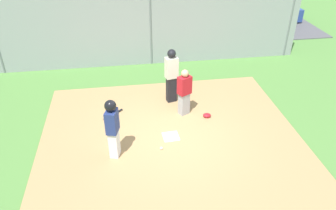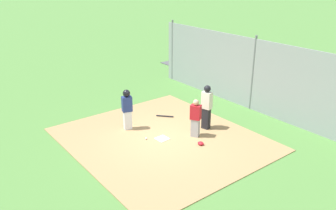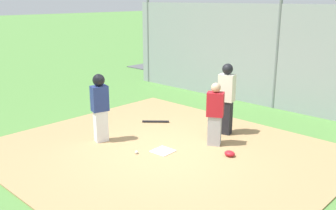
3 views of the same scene
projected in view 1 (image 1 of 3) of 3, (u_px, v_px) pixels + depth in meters
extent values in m
plane|color=#51843D|center=(171.00, 138.00, 9.21)|extent=(140.00, 140.00, 0.00)
cube|color=#A88456|center=(171.00, 137.00, 9.21)|extent=(7.20, 6.40, 0.03)
cube|color=white|center=(171.00, 136.00, 9.19)|extent=(0.46, 0.46, 0.02)
cube|color=#9E9EA3|center=(184.00, 103.00, 10.03)|extent=(0.37, 0.34, 0.71)
cube|color=#B21923|center=(185.00, 85.00, 9.70)|extent=(0.46, 0.41, 0.56)
sphere|color=tan|center=(185.00, 73.00, 9.49)|extent=(0.22, 0.22, 0.22)
cube|color=black|center=(171.00, 89.00, 10.64)|extent=(0.34, 0.28, 0.86)
cube|color=beige|center=(172.00, 68.00, 10.24)|extent=(0.43, 0.34, 0.68)
sphere|color=black|center=(172.00, 54.00, 9.99)|extent=(0.27, 0.27, 0.27)
cube|color=silver|center=(114.00, 143.00, 8.34)|extent=(0.29, 0.35, 0.76)
cube|color=navy|center=(112.00, 121.00, 7.98)|extent=(0.35, 0.44, 0.60)
sphere|color=tan|center=(110.00, 107.00, 7.76)|extent=(0.24, 0.24, 0.24)
sphere|color=black|center=(110.00, 106.00, 7.75)|extent=(0.29, 0.29, 0.29)
cylinder|color=black|center=(113.00, 114.00, 10.11)|extent=(0.59, 0.54, 0.06)
ellipsoid|color=#B21923|center=(207.00, 115.00, 10.01)|extent=(0.24, 0.20, 0.12)
sphere|color=white|center=(161.00, 148.00, 8.72)|extent=(0.07, 0.07, 0.07)
cube|color=#93999E|center=(151.00, 25.00, 12.59)|extent=(12.00, 0.05, 3.20)
cylinder|color=slate|center=(291.00, 17.00, 13.26)|extent=(0.10, 0.10, 3.35)
cylinder|color=slate|center=(151.00, 23.00, 12.55)|extent=(0.10, 0.10, 3.35)
cube|color=#515156|center=(143.00, 29.00, 16.95)|extent=(18.00, 5.20, 0.04)
cube|color=#28428C|center=(259.00, 14.00, 17.82)|extent=(4.25, 1.83, 0.64)
cube|color=navy|center=(264.00, 2.00, 17.52)|extent=(2.36, 1.64, 0.56)
cylinder|color=black|center=(241.00, 22.00, 16.95)|extent=(0.61, 0.20, 0.60)
cylinder|color=black|center=(230.00, 12.00, 18.37)|extent=(0.61, 0.20, 0.60)
cylinder|color=black|center=(290.00, 19.00, 17.37)|extent=(0.61, 0.20, 0.60)
cylinder|color=black|center=(276.00, 10.00, 18.79)|extent=(0.61, 0.20, 0.60)
cube|color=maroon|center=(203.00, 16.00, 17.40)|extent=(4.33, 2.05, 0.64)
cube|color=maroon|center=(201.00, 5.00, 17.08)|extent=(2.43, 1.75, 0.56)
cylinder|color=black|center=(225.00, 13.00, 18.25)|extent=(0.61, 0.23, 0.60)
cylinder|color=black|center=(232.00, 23.00, 16.81)|extent=(0.61, 0.23, 0.60)
cylinder|color=black|center=(176.00, 14.00, 18.10)|extent=(0.61, 0.23, 0.60)
cylinder|color=black|center=(179.00, 24.00, 16.66)|extent=(0.61, 0.23, 0.60)
cube|color=silver|center=(18.00, 26.00, 16.05)|extent=(4.22, 1.75, 0.64)
cube|color=silver|center=(18.00, 14.00, 15.75)|extent=(2.33, 1.59, 0.56)
cylinder|color=black|center=(44.00, 33.00, 15.54)|extent=(0.60, 0.19, 0.60)
cylinder|color=black|center=(50.00, 22.00, 16.97)|extent=(0.60, 0.19, 0.60)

